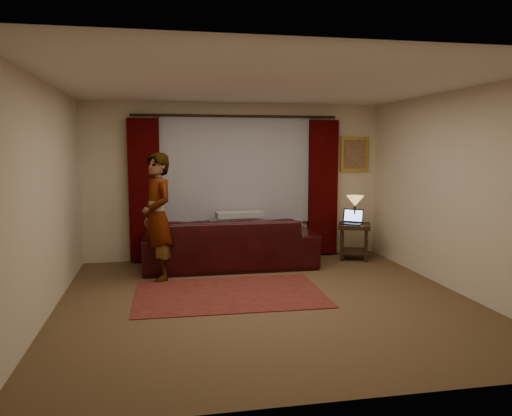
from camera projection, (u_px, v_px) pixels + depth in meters
The scene contains 20 objects.
floor at pixel (267, 301), 6.12m from camera, with size 5.00×5.00×0.01m, color brown.
ceiling at pixel (267, 84), 5.81m from camera, with size 5.00×5.00×0.02m, color silver.
wall_back at pixel (236, 181), 8.40m from camera, with size 5.00×0.02×2.60m, color beige.
wall_front at pixel (341, 228), 3.52m from camera, with size 5.00×0.02×2.60m, color beige.
wall_left at pixel (45, 199), 5.49m from camera, with size 0.02×5.00×2.60m, color beige.
wall_right at pixel (456, 192), 6.43m from camera, with size 0.02×5.00×2.60m, color beige.
sheer_curtain at pixel (236, 170), 8.32m from camera, with size 2.50×0.05×1.80m, color #9C9DA3.
drape_left at pixel (145, 190), 8.02m from camera, with size 0.50×0.14×2.30m, color #300101.
drape_right at pixel (323, 188), 8.59m from camera, with size 0.50×0.14×2.30m, color #300101.
curtain_rod at pixel (236, 116), 8.16m from camera, with size 0.04×0.04×3.40m, color black.
picture_frame at pixel (354, 154), 8.71m from camera, with size 0.50×0.04×0.60m, color gold.
sofa at pixel (229, 233), 7.79m from camera, with size 2.66×1.15×1.07m, color black.
throw_blanket at pixel (239, 197), 8.07m from camera, with size 0.77×0.31×0.09m, color #A09E98.
clothing_pile at pixel (289, 226), 7.85m from camera, with size 0.46×0.36×0.20m, color brown.
laptop_sofa at pixel (203, 229), 7.49m from camera, with size 0.29×0.32×0.21m, color black, non-canonical shape.
area_rug at pixel (229, 294), 6.39m from camera, with size 2.38×1.59×0.01m, color maroon.
end_table at pixel (354, 241), 8.36m from camera, with size 0.52×0.52×0.60m, color black.
tiffany_lamp at pixel (355, 209), 8.37m from camera, with size 0.29×0.29×0.47m, color olive, non-canonical shape.
laptop_table at pixel (351, 217), 8.27m from camera, with size 0.34×0.37×0.24m, color black, non-canonical shape.
person at pixel (157, 217), 6.99m from camera, with size 0.53×0.53×1.80m, color #A09E98.
Camera 1 is at (-1.25, -5.80, 1.86)m, focal length 35.00 mm.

